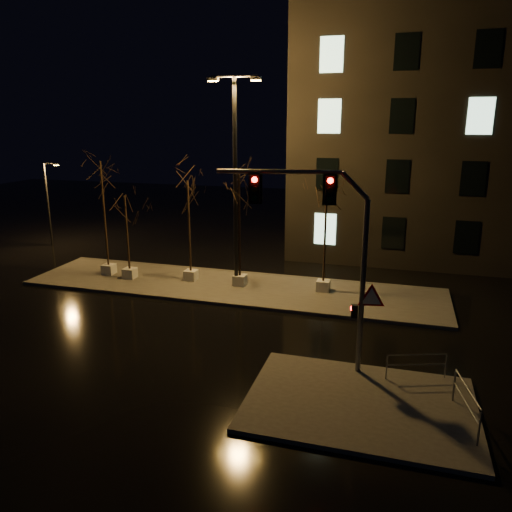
% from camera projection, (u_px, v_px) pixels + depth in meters
% --- Properties ---
extents(ground, '(90.00, 90.00, 0.00)m').
position_uv_depth(ground, '(185.00, 333.00, 20.82)').
color(ground, black).
rests_on(ground, ground).
extents(median, '(22.00, 5.00, 0.15)m').
position_uv_depth(median, '(231.00, 287.00, 26.36)').
color(median, '#44413D').
rests_on(median, ground).
extents(sidewalk_corner, '(7.00, 5.00, 0.15)m').
position_uv_depth(sidewalk_corner, '(360.00, 404.00, 15.54)').
color(sidewalk_corner, '#44413D').
rests_on(sidewalk_corner, ground).
extents(building, '(25.00, 12.00, 15.00)m').
position_uv_depth(building, '(499.00, 138.00, 31.73)').
color(building, black).
rests_on(building, ground).
extents(tree_0, '(1.80, 1.80, 6.50)m').
position_uv_depth(tree_0, '(102.00, 187.00, 27.05)').
color(tree_0, silver).
rests_on(tree_0, median).
extents(tree_1, '(1.80, 1.80, 4.70)m').
position_uv_depth(tree_1, '(126.00, 214.00, 26.67)').
color(tree_1, silver).
rests_on(tree_1, median).
extents(tree_2, '(1.80, 1.80, 5.56)m').
position_uv_depth(tree_2, '(188.00, 203.00, 26.15)').
color(tree_2, silver).
rests_on(tree_2, median).
extents(tree_3, '(1.80, 1.80, 6.01)m').
position_uv_depth(tree_3, '(239.00, 200.00, 25.22)').
color(tree_3, silver).
rests_on(tree_3, median).
extents(tree_4, '(1.80, 1.80, 5.25)m').
position_uv_depth(tree_4, '(326.00, 214.00, 24.50)').
color(tree_4, silver).
rests_on(tree_4, median).
extents(traffic_signal_mast, '(5.62, 1.00, 6.94)m').
position_uv_depth(traffic_signal_mast, '(330.00, 243.00, 16.35)').
color(traffic_signal_mast, '#5B5E63').
rests_on(traffic_signal_mast, sidewalk_corner).
extents(streetlight_main, '(2.63, 0.54, 10.50)m').
position_uv_depth(streetlight_main, '(235.00, 170.00, 24.77)').
color(streetlight_main, black).
rests_on(streetlight_main, median).
extents(streetlight_far, '(1.13, 0.38, 5.78)m').
position_uv_depth(streetlight_far, '(49.00, 201.00, 34.56)').
color(streetlight_far, black).
rests_on(streetlight_far, ground).
extents(guard_rail_a, '(1.96, 0.69, 0.89)m').
position_uv_depth(guard_rail_a, '(417.00, 363.00, 16.76)').
color(guard_rail_a, '#5B5E63').
rests_on(guard_rail_a, sidewalk_corner).
extents(guard_rail_b, '(0.50, 2.26, 1.09)m').
position_uv_depth(guard_rail_b, '(466.00, 400.00, 14.31)').
color(guard_rail_b, '#5B5E63').
rests_on(guard_rail_b, sidewalk_corner).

